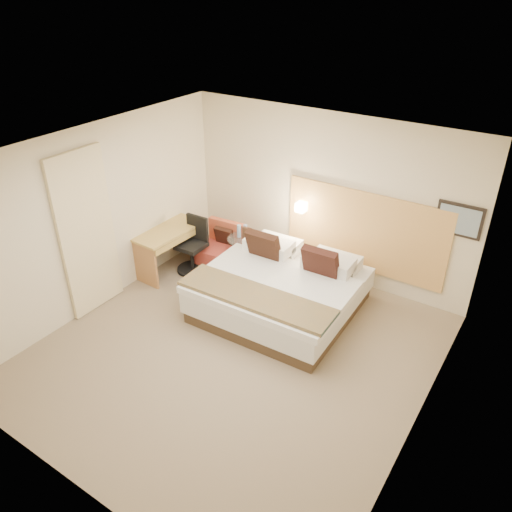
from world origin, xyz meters
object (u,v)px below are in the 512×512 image
Objects in this scene: side_table at (244,253)px; desk_chair at (193,249)px; desk at (170,239)px; lounge_chair at (222,249)px; bed at (281,290)px.

side_table is 0.66× the size of desk_chair.
desk is (-1.02, -0.66, 0.26)m from side_table.
bed is at bearing -21.03° from lounge_chair.
lounge_chair is at bearing 56.60° from desk_chair.
lounge_chair is (-1.54, 0.59, -0.05)m from bed.
bed is at bearing 1.09° from desk.
side_table is (-1.09, 0.62, -0.01)m from bed.
bed is 1.81× the size of desk.
lounge_chair is 0.91m from desk.
desk_chair is (-0.72, -0.44, 0.05)m from side_table.
lounge_chair is at bearing 158.97° from bed.
bed is 1.83m from desk_chair.
lounge_chair is 0.79× the size of desk_chair.
desk is at bearing -132.16° from lounge_chair.
desk_chair reaches higher than lounge_chair.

